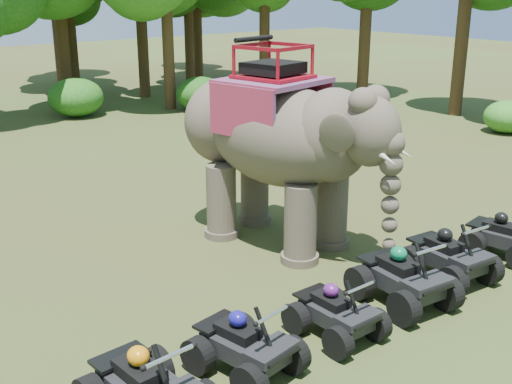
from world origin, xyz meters
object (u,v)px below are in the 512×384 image
at_px(elephant, 276,145).
at_px(atv_3, 404,271).
at_px(atv_2, 336,306).
at_px(atv_5, 507,230).
at_px(atv_4, 450,250).
at_px(atv_1, 245,337).
at_px(atv_0, 146,379).

xyz_separation_m(elephant, atv_3, (-0.18, -3.89, -1.64)).
relative_size(atv_2, atv_5, 0.94).
relative_size(atv_3, atv_4, 1.05).
bearing_deg(atv_5, atv_1, 169.75).
relative_size(atv_0, atv_3, 0.99).
xyz_separation_m(atv_0, atv_2, (3.66, -0.04, -0.10)).
bearing_deg(atv_2, atv_5, 0.27).
height_order(atv_4, atv_5, atv_4).
relative_size(elephant, atv_0, 3.01).
distance_m(atv_2, atv_3, 1.83).
relative_size(elephant, atv_3, 2.99).
height_order(elephant, atv_4, elephant).
xyz_separation_m(atv_0, atv_3, (5.49, -0.01, 0.00)).
height_order(atv_2, atv_5, atv_5).
distance_m(elephant, atv_2, 4.74).
xyz_separation_m(elephant, atv_4, (1.40, -3.81, -1.67)).
bearing_deg(atv_3, atv_5, 6.61).
height_order(elephant, atv_3, elephant).
distance_m(atv_2, atv_4, 3.41).
bearing_deg(atv_4, elephant, 116.34).
xyz_separation_m(elephant, atv_1, (-3.89, -3.79, -1.71)).
xyz_separation_m(atv_2, atv_4, (3.40, 0.12, 0.08)).
distance_m(atv_0, atv_5, 9.02).
bearing_deg(atv_5, atv_2, 170.82).
distance_m(atv_1, atv_2, 1.88).
xyz_separation_m(atv_0, atv_5, (9.02, -0.03, -0.06)).
xyz_separation_m(atv_0, atv_1, (1.78, 0.09, -0.06)).
distance_m(elephant, atv_5, 5.43).
bearing_deg(atv_4, atv_1, -173.97).
relative_size(atv_2, atv_3, 0.84).
distance_m(atv_0, atv_2, 3.66).
distance_m(atv_0, atv_3, 5.49).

